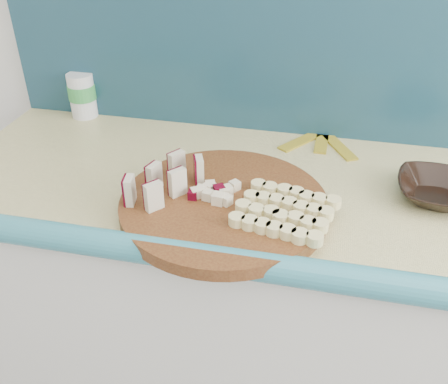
% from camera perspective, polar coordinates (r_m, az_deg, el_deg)
% --- Properties ---
extents(kitchen_counter, '(2.20, 0.63, 0.91)m').
position_cam_1_polar(kitchen_counter, '(1.50, 16.40, -15.26)').
color(kitchen_counter, silver).
rests_on(kitchen_counter, ground).
extents(backsplash, '(2.20, 0.02, 0.50)m').
position_cam_1_polar(backsplash, '(1.37, 20.82, 14.76)').
color(backsplash, teal).
rests_on(backsplash, kitchen_counter).
extents(cutting_board, '(0.54, 0.54, 0.03)m').
position_cam_1_polar(cutting_board, '(1.09, 0.00, -1.50)').
color(cutting_board, '#421E0E').
rests_on(cutting_board, kitchen_counter).
extents(apple_wedges, '(0.15, 0.18, 0.06)m').
position_cam_1_polar(apple_wedges, '(1.10, -6.75, 1.42)').
color(apple_wedges, beige).
rests_on(apple_wedges, cutting_board).
extents(apple_chunks, '(0.08, 0.07, 0.02)m').
position_cam_1_polar(apple_chunks, '(1.09, -1.37, -0.04)').
color(apple_chunks, '#FCEDC9').
rests_on(apple_chunks, cutting_board).
extents(banana_slices, '(0.22, 0.20, 0.02)m').
position_cam_1_polar(banana_slices, '(1.04, 7.02, -2.16)').
color(banana_slices, '#E5D78C').
rests_on(banana_slices, cutting_board).
extents(brown_bowl, '(0.20, 0.20, 0.05)m').
position_cam_1_polar(brown_bowl, '(1.22, 23.37, 0.11)').
color(brown_bowl, black).
rests_on(brown_bowl, kitchen_counter).
extents(canister, '(0.08, 0.08, 0.13)m').
position_cam_1_polar(canister, '(1.56, -15.90, 10.67)').
color(canister, silver).
rests_on(canister, kitchen_counter).
extents(banana_peel, '(0.21, 0.18, 0.01)m').
position_cam_1_polar(banana_peel, '(1.39, 10.96, 5.54)').
color(banana_peel, gold).
rests_on(banana_peel, kitchen_counter).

